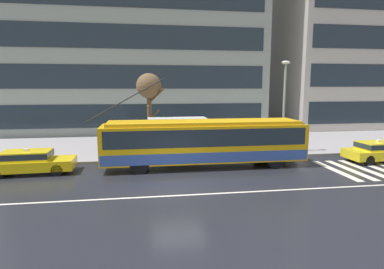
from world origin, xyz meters
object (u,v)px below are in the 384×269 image
at_px(trolleybus, 205,141).
at_px(pedestrian_at_shelter, 196,130).
at_px(taxi_queued_behind_bus, 29,161).
at_px(bus_shelter, 177,127).
at_px(street_lamp, 284,98).
at_px(pedestrian_approaching_curb, 181,133).
at_px(taxi_ahead_of_bus, 380,151).
at_px(pedestrian_walking_past, 171,139).
at_px(street_tree_bare, 149,89).

xyz_separation_m(trolleybus, pedestrian_at_shelter, (0.14, 4.02, 0.15)).
bearing_deg(trolleybus, taxi_queued_behind_bus, -179.09).
bearing_deg(trolleybus, bus_shelter, 110.13).
relative_size(taxi_queued_behind_bus, bus_shelter, 1.16).
xyz_separation_m(taxi_queued_behind_bus, street_lamp, (15.87, 2.92, 3.20)).
xyz_separation_m(pedestrian_at_shelter, pedestrian_approaching_curb, (-1.29, -1.90, 0.08)).
distance_m(pedestrian_at_shelter, pedestrian_approaching_curb, 2.29).
bearing_deg(pedestrian_at_shelter, taxi_queued_behind_bus, -157.06).
relative_size(taxi_ahead_of_bus, bus_shelter, 1.11).
relative_size(pedestrian_approaching_curb, street_lamp, 0.32).
height_order(pedestrian_at_shelter, street_lamp, street_lamp).
relative_size(pedestrian_walking_past, street_lamp, 0.26).
relative_size(trolleybus, bus_shelter, 3.19).
height_order(taxi_ahead_of_bus, pedestrian_at_shelter, pedestrian_at_shelter).
xyz_separation_m(trolleybus, bus_shelter, (-1.28, 3.49, 0.45)).
distance_m(bus_shelter, pedestrian_at_shelter, 1.54).
distance_m(pedestrian_approaching_curb, street_tree_bare, 4.31).
bearing_deg(taxi_queued_behind_bus, taxi_ahead_of_bus, -0.79).
bearing_deg(bus_shelter, street_lamp, -5.59).
bearing_deg(street_tree_bare, pedestrian_approaching_curb, -52.53).
height_order(taxi_queued_behind_bus, street_tree_bare, street_tree_bare).
bearing_deg(taxi_queued_behind_bus, pedestrian_approaching_curb, 14.88).
height_order(pedestrian_walking_past, street_tree_bare, street_tree_bare).
bearing_deg(street_tree_bare, pedestrian_walking_past, -40.98).
height_order(taxi_ahead_of_bus, bus_shelter, bus_shelter).
relative_size(taxi_queued_behind_bus, pedestrian_approaching_curb, 2.30).
height_order(trolleybus, pedestrian_walking_past, trolleybus).
bearing_deg(trolleybus, street_tree_bare, 123.65).
bearing_deg(pedestrian_at_shelter, street_lamp, -11.81).
bearing_deg(pedestrian_walking_past, taxi_queued_behind_bus, -155.61).
bearing_deg(street_lamp, pedestrian_approaching_curb, -174.99).
distance_m(taxi_queued_behind_bus, bus_shelter, 9.28).
height_order(taxi_ahead_of_bus, pedestrian_approaching_curb, pedestrian_approaching_curb).
height_order(trolleybus, taxi_ahead_of_bus, trolleybus).
bearing_deg(bus_shelter, pedestrian_walking_past, -178.26).
height_order(bus_shelter, pedestrian_walking_past, bus_shelter).
bearing_deg(pedestrian_walking_past, street_tree_bare, 139.02).
bearing_deg(pedestrian_approaching_curb, pedestrian_walking_past, 112.61).
distance_m(taxi_queued_behind_bus, street_lamp, 16.45).
bearing_deg(street_lamp, pedestrian_walking_past, 174.81).
distance_m(taxi_queued_behind_bus, pedestrian_approaching_curb, 8.93).
distance_m(trolleybus, pedestrian_walking_past, 3.90).
distance_m(taxi_queued_behind_bus, pedestrian_walking_past, 8.80).
height_order(pedestrian_at_shelter, pedestrian_walking_past, pedestrian_at_shelter).
relative_size(taxi_queued_behind_bus, pedestrian_at_shelter, 2.35).
bearing_deg(pedestrian_walking_past, pedestrian_approaching_curb, -67.39).
height_order(taxi_queued_behind_bus, street_lamp, street_lamp).
bearing_deg(bus_shelter, pedestrian_at_shelter, 20.52).
relative_size(taxi_ahead_of_bus, pedestrian_walking_past, 2.66).
xyz_separation_m(pedestrian_walking_past, street_lamp, (7.86, -0.71, 2.77)).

